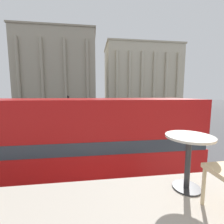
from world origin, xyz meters
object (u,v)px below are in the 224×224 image
plaza_building_left (58,70)px  traffic_light_near (82,115)px  cafe_dining_table (189,150)px  pedestrian_grey (61,131)px  double_decker_bus (71,144)px  traffic_light_far (68,104)px  pedestrian_black (136,109)px  pedestrian_white (156,117)px  car_silver (165,123)px  traffic_light_mid (121,108)px  plaza_building_right (141,76)px

plaza_building_left → traffic_light_near: 42.65m
cafe_dining_table → traffic_light_near: bearing=100.3°
cafe_dining_table → pedestrian_grey: cafe_dining_table is taller
traffic_light_near → pedestrian_grey: bearing=-167.0°
plaza_building_left → traffic_light_near: (10.41, -40.10, -10.14)m
double_decker_bus → traffic_light_far: double_decker_bus is taller
pedestrian_black → pedestrian_white: size_ratio=0.98×
car_silver → traffic_light_near: bearing=-83.5°
double_decker_bus → traffic_light_mid: (4.86, 14.75, 0.07)m
plaza_building_left → traffic_light_mid: size_ratio=7.16×
traffic_light_mid → car_silver: traffic_light_mid is taller
traffic_light_mid → car_silver: bearing=-31.7°
traffic_light_far → pedestrian_grey: size_ratio=2.26×
pedestrian_black → pedestrian_grey: size_ratio=0.89×
cafe_dining_table → car_silver: cafe_dining_table is taller
traffic_light_far → plaza_building_left: bearing=104.8°
double_decker_bus → traffic_light_mid: bearing=74.3°
double_decker_bus → plaza_building_right: 58.84m
traffic_light_mid → pedestrian_white: 5.70m
double_decker_bus → cafe_dining_table: double_decker_bus is taller
pedestrian_white → pedestrian_grey: bearing=4.6°
plaza_building_right → traffic_light_far: size_ratio=7.12×
cafe_dining_table → traffic_light_mid: bearing=81.9°
plaza_building_left → traffic_light_far: plaza_building_left is taller
car_silver → pedestrian_white: (0.37, 3.49, 0.24)m
double_decker_bus → traffic_light_mid: size_ratio=2.84×
plaza_building_right → pedestrian_white: 41.92m
plaza_building_left → pedestrian_grey: (8.56, -40.52, -11.44)m
traffic_light_far → pedestrian_white: (13.68, -5.79, -1.71)m
double_decker_bus → car_silver: bearing=51.7°
cafe_dining_table → traffic_light_near: size_ratio=0.21×
cafe_dining_table → pedestrian_white: (8.24, 19.36, -2.61)m
pedestrian_grey → traffic_light_near: bearing=61.6°
plaza_building_left → traffic_light_near: size_ratio=7.21×
pedestrian_black → plaza_building_left: bearing=116.8°
traffic_light_far → car_silver: bearing=-34.9°
plaza_building_left → pedestrian_grey: 42.97m
double_decker_bus → plaza_building_left: bearing=104.9°
traffic_light_near → pedestrian_grey: size_ratio=1.98×
plaza_building_left → traffic_light_far: bearing=-75.2°
cafe_dining_table → pedestrian_white: bearing=67.0°
car_silver → pedestrian_black: size_ratio=2.63×
traffic_light_far → pedestrian_white: size_ratio=2.49×
double_decker_bus → pedestrian_white: bearing=58.0°
traffic_light_near → traffic_light_mid: size_ratio=0.99×
pedestrian_grey → pedestrian_black: bearing=105.3°
double_decker_bus → pedestrian_black: (10.54, 26.45, -1.37)m
plaza_building_left → double_decker_bus: bearing=-77.7°
cafe_dining_table → traffic_light_mid: size_ratio=0.20×
double_decker_bus → cafe_dining_table: 4.96m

